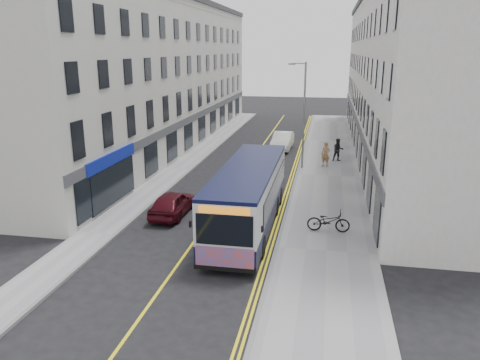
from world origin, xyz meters
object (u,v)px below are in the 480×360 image
at_px(streetlamp, 303,112).
at_px(pedestrian_far, 338,150).
at_px(car_white, 282,141).
at_px(bicycle, 328,221).
at_px(car_maroon, 173,203).
at_px(pedestrian_near, 326,154).
at_px(city_bus, 248,195).

relative_size(streetlamp, pedestrian_far, 4.34).
relative_size(streetlamp, car_white, 1.70).
height_order(streetlamp, car_white, streetlamp).
bearing_deg(streetlamp, bicycle, -80.59).
height_order(bicycle, pedestrian_far, pedestrian_far).
bearing_deg(car_maroon, streetlamp, -116.79).
relative_size(bicycle, car_maroon, 0.52).
height_order(streetlamp, pedestrian_near, streetlamp).
distance_m(bicycle, car_white, 20.39).
relative_size(pedestrian_near, pedestrian_far, 1.03).
height_order(city_bus, bicycle, city_bus).
height_order(city_bus, pedestrian_far, city_bus).
distance_m(pedestrian_near, car_white, 7.42).
bearing_deg(city_bus, car_white, 90.66).
bearing_deg(city_bus, bicycle, -0.34).
bearing_deg(car_maroon, car_white, -100.99).
relative_size(streetlamp, city_bus, 0.71).
bearing_deg(streetlamp, car_maroon, -118.42).
distance_m(city_bus, car_white, 19.94).
relative_size(bicycle, pedestrian_far, 1.14).
bearing_deg(pedestrian_near, streetlamp, -134.10).
height_order(car_white, car_maroon, car_white).
xyz_separation_m(city_bus, pedestrian_far, (4.71, 15.57, -0.75)).
bearing_deg(car_white, city_bus, -87.03).
xyz_separation_m(city_bus, car_maroon, (-4.44, 1.11, -1.09)).
xyz_separation_m(city_bus, car_white, (-0.23, 19.91, -1.01)).
xyz_separation_m(streetlamp, pedestrian_far, (2.79, 2.71, -3.34)).
relative_size(streetlamp, pedestrian_near, 4.20).
xyz_separation_m(pedestrian_far, car_maroon, (-9.15, -14.46, -0.35)).
relative_size(city_bus, car_white, 2.39).
distance_m(car_white, car_maroon, 19.27).
height_order(streetlamp, car_maroon, streetlamp).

